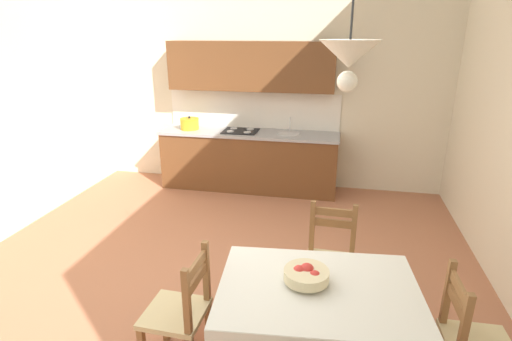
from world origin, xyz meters
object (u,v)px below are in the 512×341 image
fruit_bowl (306,275)px  pendant_lamp (349,56)px  kitchen_cabinetry (249,134)px  dining_chair_tv_side (180,312)px  dining_table (318,304)px  dining_chair_kitchen_side (330,261)px

fruit_bowl → pendant_lamp: bearing=-28.8°
kitchen_cabinetry → dining_chair_tv_side: (0.31, -3.58, -0.41)m
fruit_bowl → pendant_lamp: pendant_lamp is taller
dining_table → dining_chair_tv_side: dining_chair_tv_side is taller
fruit_bowl → pendant_lamp: 1.41m
fruit_bowl → dining_table: bearing=-24.6°
pendant_lamp → dining_chair_kitchen_side: bearing=91.4°
dining_table → fruit_bowl: 0.21m
dining_chair_tv_side → pendant_lamp: (1.04, -0.00, 1.77)m
dining_table → pendant_lamp: 1.59m
dining_chair_tv_side → fruit_bowl: dining_chair_tv_side is taller
kitchen_cabinetry → pendant_lamp: bearing=-69.4°
fruit_bowl → kitchen_cabinetry: bearing=108.6°
dining_chair_tv_side → pendant_lamp: bearing=-0.1°
dining_chair_kitchen_side → pendant_lamp: (0.02, -0.91, 1.77)m
kitchen_cabinetry → dining_chair_kitchen_side: bearing=-63.7°
dining_chair_tv_side → fruit_bowl: size_ratio=3.10×
kitchen_cabinetry → fruit_bowl: size_ratio=8.98×
kitchen_cabinetry → fruit_bowl: kitchen_cabinetry is taller
dining_table → dining_chair_kitchen_side: dining_chair_kitchen_side is taller
dining_table → dining_chair_kitchen_side: bearing=85.9°
dining_chair_kitchen_side → dining_chair_tv_side: (-1.02, -0.91, 0.00)m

